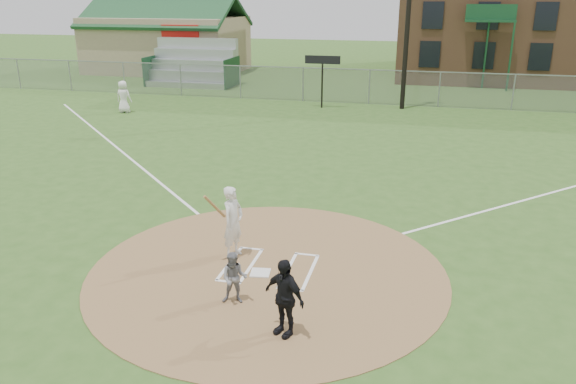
% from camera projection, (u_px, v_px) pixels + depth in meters
% --- Properties ---
extents(ground, '(140.00, 140.00, 0.00)m').
position_uv_depth(ground, '(268.00, 271.00, 13.24)').
color(ground, '#2F541C').
rests_on(ground, ground).
extents(dirt_circle, '(8.40, 8.40, 0.02)m').
position_uv_depth(dirt_circle, '(268.00, 271.00, 13.24)').
color(dirt_circle, olive).
rests_on(dirt_circle, ground).
extents(home_plate, '(0.51, 0.51, 0.03)m').
position_uv_depth(home_plate, '(260.00, 273.00, 13.09)').
color(home_plate, silver).
rests_on(home_plate, dirt_circle).
extents(foul_line_third, '(17.04, 17.04, 0.01)m').
position_uv_depth(foul_line_third, '(120.00, 150.00, 23.51)').
color(foul_line_third, white).
rests_on(foul_line_third, ground).
extents(catcher, '(0.62, 0.53, 1.14)m').
position_uv_depth(catcher, '(234.00, 278.00, 11.69)').
color(catcher, slate).
rests_on(catcher, dirt_circle).
extents(umpire, '(0.99, 0.76, 1.57)m').
position_uv_depth(umpire, '(284.00, 297.00, 10.53)').
color(umpire, black).
rests_on(umpire, dirt_circle).
extents(ondeck_player, '(0.85, 0.56, 1.73)m').
position_uv_depth(ondeck_player, '(124.00, 97.00, 30.69)').
color(ondeck_player, white).
rests_on(ondeck_player, ground).
extents(batters_boxes, '(2.08, 1.88, 0.01)m').
position_uv_depth(batters_boxes, '(269.00, 267.00, 13.37)').
color(batters_boxes, white).
rests_on(batters_boxes, dirt_circle).
extents(batter_at_plate, '(0.79, 1.05, 1.81)m').
position_uv_depth(batter_at_plate, '(233.00, 222.00, 13.68)').
color(batter_at_plate, silver).
rests_on(batter_at_plate, dirt_circle).
extents(outfield_fence, '(56.08, 0.08, 2.03)m').
position_uv_depth(outfield_fence, '(369.00, 87.00, 33.04)').
color(outfield_fence, slate).
rests_on(outfield_fence, ground).
extents(bleachers, '(6.08, 3.20, 3.20)m').
position_uv_depth(bleachers, '(192.00, 63.00, 39.63)').
color(bleachers, '#B7BABF').
rests_on(bleachers, ground).
extents(clubhouse, '(12.20, 8.71, 6.23)m').
position_uv_depth(clubhouse, '(168.00, 42.00, 46.71)').
color(clubhouse, tan).
rests_on(clubhouse, ground).
extents(scoreboard_sign, '(2.00, 0.10, 2.93)m').
position_uv_depth(scoreboard_sign, '(322.00, 65.00, 31.50)').
color(scoreboard_sign, black).
rests_on(scoreboard_sign, ground).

